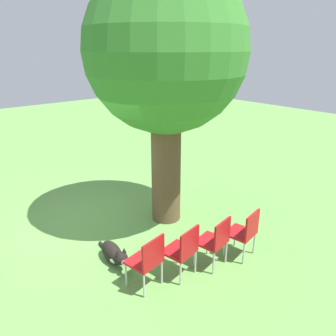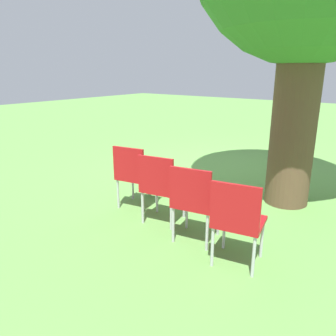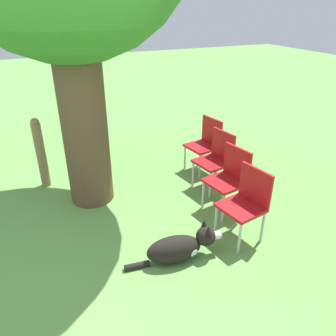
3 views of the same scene
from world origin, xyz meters
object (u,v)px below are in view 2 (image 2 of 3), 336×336
red_chair_0 (134,173)px  red_chair_3 (237,218)px  dog (168,179)px  red_chair_1 (160,185)px  red_chair_2 (194,199)px

red_chair_0 → red_chair_3: (0.44, 1.67, 0.00)m
dog → red_chair_0: bearing=11.3°
red_chair_1 → red_chair_2: 0.57m
dog → red_chair_1: 1.21m
dog → red_chair_2: 1.66m
red_chair_0 → red_chair_1: size_ratio=1.00×
dog → red_chair_2: (1.13, 1.17, 0.33)m
red_chair_2 → red_chair_0: bearing=65.2°
dog → red_chair_1: (0.98, 0.61, 0.33)m
red_chair_1 → red_chair_3: same height
dog → red_chair_2: bearing=53.2°
dog → red_chair_0: (0.84, 0.06, 0.33)m
red_chair_1 → red_chair_2: (0.15, 0.56, 0.00)m
red_chair_2 → red_chair_1: bearing=65.2°
red_chair_0 → red_chair_1: 0.57m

